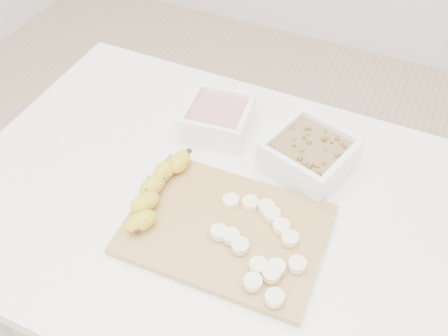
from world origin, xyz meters
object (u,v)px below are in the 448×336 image
at_px(bowl_yogurt, 218,118).
at_px(cutting_board, 226,229).
at_px(table, 218,230).
at_px(bowl_granola, 309,154).
at_px(banana, 157,191).

xyz_separation_m(bowl_yogurt, cutting_board, (0.13, -0.24, -0.02)).
relative_size(table, cutting_board, 2.90).
distance_m(table, cutting_board, 0.13).
relative_size(bowl_granola, cutting_board, 0.53).
bearing_deg(bowl_yogurt, banana, -94.27).
xyz_separation_m(bowl_granola, banana, (-0.23, -0.20, -0.00)).
relative_size(bowl_yogurt, banana, 0.72).
distance_m(bowl_granola, banana, 0.30).
bearing_deg(table, banana, -153.86).
height_order(bowl_yogurt, bowl_granola, bowl_granola).
distance_m(bowl_yogurt, bowl_granola, 0.21).
relative_size(table, banana, 4.96).
height_order(table, banana, banana).
xyz_separation_m(bowl_granola, cutting_board, (-0.08, -0.21, -0.03)).
height_order(bowl_granola, banana, bowl_granola).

